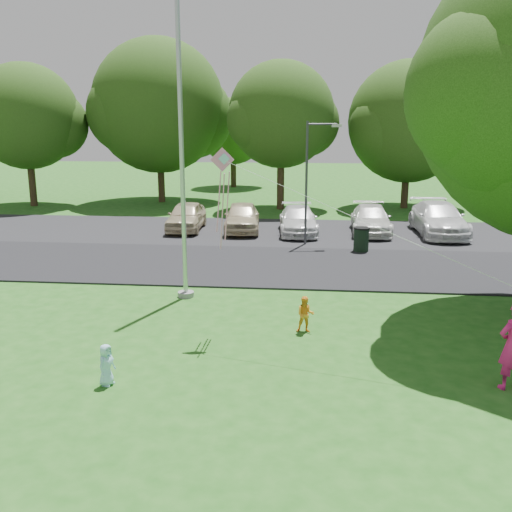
# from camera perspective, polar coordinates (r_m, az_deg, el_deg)

# --- Properties ---
(ground) EXTENTS (120.00, 120.00, 0.00)m
(ground) POSITION_cam_1_polar(r_m,az_deg,el_deg) (12.84, 3.68, -11.32)
(ground) COLOR #1E5717
(ground) RESTS_ON ground
(park_road) EXTENTS (60.00, 6.00, 0.06)m
(park_road) POSITION_cam_1_polar(r_m,az_deg,el_deg) (21.33, 4.56, -1.03)
(park_road) COLOR black
(park_road) RESTS_ON ground
(parking_strip) EXTENTS (42.00, 7.00, 0.06)m
(parking_strip) POSITION_cam_1_polar(r_m,az_deg,el_deg) (27.67, 4.85, 2.36)
(parking_strip) COLOR black
(parking_strip) RESTS_ON ground
(flagpole) EXTENTS (0.50, 0.50, 10.00)m
(flagpole) POSITION_cam_1_polar(r_m,az_deg,el_deg) (17.12, -7.42, 9.35)
(flagpole) COLOR #B7BABF
(flagpole) RESTS_ON ground
(street_lamp) EXTENTS (1.48, 0.42, 5.30)m
(street_lamp) POSITION_cam_1_polar(r_m,az_deg,el_deg) (24.56, 5.57, 8.36)
(street_lamp) COLOR #3F3F44
(street_lamp) RESTS_ON ground
(trash_can) EXTENTS (0.66, 0.66, 1.05)m
(trash_can) POSITION_cam_1_polar(r_m,az_deg,el_deg) (23.88, 10.48, 1.59)
(trash_can) COLOR black
(trash_can) RESTS_ON ground
(tree_row) EXTENTS (64.35, 11.94, 10.88)m
(tree_row) POSITION_cam_1_polar(r_m,az_deg,el_deg) (35.89, 7.88, 13.98)
(tree_row) COLOR #332316
(tree_row) RESTS_ON ground
(horizon_trees) EXTENTS (77.46, 7.20, 7.02)m
(horizon_trees) POSITION_cam_1_polar(r_m,az_deg,el_deg) (45.68, 10.56, 12.01)
(horizon_trees) COLOR #332316
(horizon_trees) RESTS_ON ground
(parked_cars) EXTENTS (14.06, 5.19, 1.49)m
(parked_cars) POSITION_cam_1_polar(r_m,az_deg,el_deg) (27.51, 6.86, 3.76)
(parked_cars) COLOR #C6B793
(parked_cars) RESTS_ON ground
(child_yellow) EXTENTS (0.47, 0.37, 0.96)m
(child_yellow) POSITION_cam_1_polar(r_m,az_deg,el_deg) (14.82, 4.96, -5.85)
(child_yellow) COLOR orange
(child_yellow) RESTS_ON ground
(child_blue) EXTENTS (0.40, 0.50, 0.89)m
(child_blue) POSITION_cam_1_polar(r_m,az_deg,el_deg) (12.38, -14.74, -10.48)
(child_blue) COLOR #A0E0F6
(child_blue) RESTS_ON ground
(kite) EXTENTS (6.59, 2.77, 2.61)m
(kite) POSITION_cam_1_polar(r_m,az_deg,el_deg) (13.87, -2.69, 7.57)
(kite) COLOR pink
(kite) RESTS_ON ground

